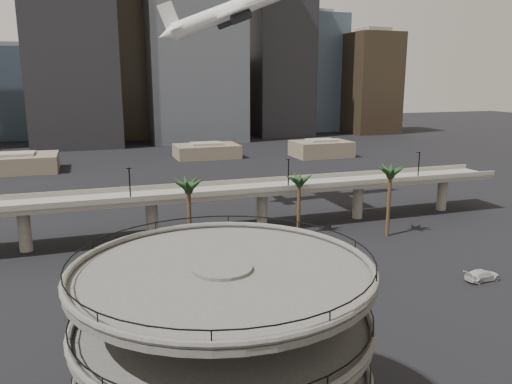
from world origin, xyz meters
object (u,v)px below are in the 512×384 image
object	(u,v)px
airborne_jet	(232,11)
car_c	(482,275)
overpass	(209,196)
car_b	(362,279)
car_a	(286,314)
parking_ramp	(224,347)

from	to	relation	value
airborne_jet	car_c	bearing A→B (deg)	-65.00
airborne_jet	overpass	bearing A→B (deg)	-123.50
airborne_jet	car_c	world-z (taller)	airborne_jet
overpass	car_b	world-z (taller)	overpass
airborne_jet	car_c	xyz separation A→B (m)	(24.02, -50.53, -42.72)
car_a	car_b	distance (m)	16.37
car_a	overpass	bearing A→B (deg)	-10.34
car_a	car_b	world-z (taller)	car_a
overpass	car_b	distance (m)	35.97
car_c	airborne_jet	bearing A→B (deg)	21.32
overpass	airborne_jet	size ratio (longest dim) A/B	4.02
car_a	parking_ramp	bearing A→B (deg)	135.26
overpass	car_c	world-z (taller)	overpass
airborne_jet	car_b	bearing A→B (deg)	-82.67
car_a	car_c	bearing A→B (deg)	-97.28
overpass	airborne_jet	bearing A→B (deg)	56.92
parking_ramp	overpass	bearing A→B (deg)	77.57
car_a	car_c	size ratio (longest dim) A/B	0.76
overpass	airborne_jet	distance (m)	39.88
overpass	car_b	size ratio (longest dim) A/B	29.63
parking_ramp	overpass	world-z (taller)	parking_ramp
car_b	car_a	bearing A→B (deg)	89.93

